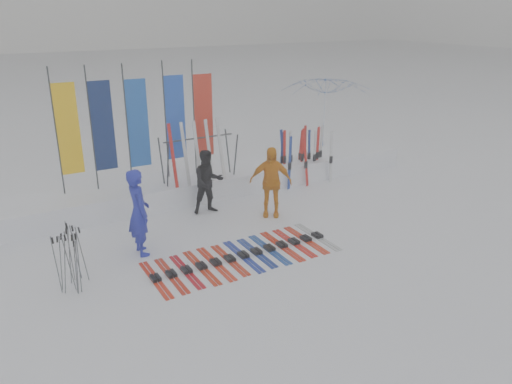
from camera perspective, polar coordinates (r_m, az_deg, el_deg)
ground at (r=10.84m, az=3.34°, el=-7.70°), size 120.00×120.00×0.00m
snow_bank at (r=14.46m, az=-6.64°, el=0.82°), size 14.00×1.60×0.60m
person_blue at (r=10.99m, az=-13.26°, el=-2.27°), size 0.47×0.71×1.93m
person_black at (r=12.99m, az=-5.49°, el=1.15°), size 0.89×0.73×1.69m
person_yellow at (r=12.72m, az=1.69°, el=1.17°), size 1.14×0.97×1.84m
tent_canopy at (r=18.26m, az=7.97°, el=8.62°), size 3.54×3.59×2.91m
ski_row at (r=10.92m, az=-1.43°, el=-7.23°), size 4.15×1.68×0.07m
pole_cluster at (r=10.15m, az=-20.39°, el=-7.28°), size 0.62×0.80×1.25m
feather_flags at (r=13.62m, az=-13.27°, el=7.72°), size 4.19×0.27×3.20m
ski_rack at (r=13.74m, az=-6.53°, el=4.54°), size 2.04×0.80×1.23m
upright_skis at (r=15.50m, az=5.36°, el=4.16°), size 1.64×1.00×1.68m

